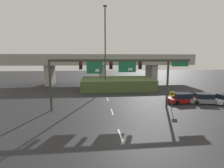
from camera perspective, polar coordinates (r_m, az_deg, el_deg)
name	(u,v)px	position (r m, az deg, el deg)	size (l,w,h in m)	color
ground_plane	(121,138)	(15.24, 3.03, -17.09)	(160.00, 160.00, 0.00)	#262628
lane_markings	(108,99)	(28.35, -1.43, -4.94)	(0.14, 29.20, 0.01)	silver
signal_gantry	(118,68)	(22.38, 2.06, 5.16)	(18.19, 0.44, 6.44)	#383D33
speed_limit_sign	(172,98)	(23.16, 19.01, -4.31)	(0.60, 0.11, 2.51)	#4C4C4C
highway_light_pole_near	(105,48)	(34.68, -2.24, 11.77)	(0.70, 0.36, 16.40)	#383D33
overpass_bridge	(102,64)	(44.77, -3.25, 6.69)	(45.81, 7.30, 7.48)	#A39E93
grass_embankment	(117,83)	(37.89, 1.61, 0.17)	(15.05, 9.42, 2.23)	#4C6033
parked_sedan_near_right	(183,98)	(27.87, 22.20, -4.37)	(4.79, 2.09, 1.49)	maroon
parked_sedan_mid_right	(205,99)	(28.96, 28.09, -4.29)	(4.98, 2.78, 1.47)	gray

